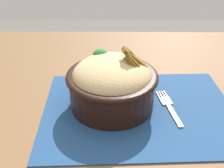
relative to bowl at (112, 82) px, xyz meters
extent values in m
cube|color=brown|center=(0.03, -0.01, -0.07)|extent=(1.28, 0.89, 0.02)
cube|color=navy|center=(0.06, -0.02, -0.06)|extent=(0.41, 0.30, 0.00)
cylinder|color=black|center=(0.00, 0.00, -0.02)|extent=(0.17, 0.17, 0.07)
torus|color=black|center=(0.00, 0.00, 0.01)|extent=(0.18, 0.18, 0.01)
ellipsoid|color=tan|center=(0.00, 0.00, 0.02)|extent=(0.22, 0.22, 0.07)
sphere|color=#236825|center=(0.00, 0.02, 0.04)|extent=(0.03, 0.03, 0.03)
sphere|color=#236825|center=(-0.02, 0.04, 0.04)|extent=(0.03, 0.03, 0.03)
cylinder|color=orange|center=(0.02, -0.03, 0.03)|extent=(0.01, 0.03, 0.01)
cylinder|color=orange|center=(-0.02, 0.04, 0.03)|extent=(0.03, 0.02, 0.01)
cylinder|color=orange|center=(-0.02, 0.01, 0.03)|extent=(0.03, 0.02, 0.01)
cube|color=brown|center=(0.04, -0.01, 0.04)|extent=(0.04, 0.03, 0.04)
cube|color=brown|center=(0.05, 0.00, 0.05)|extent=(0.04, 0.02, 0.04)
cube|color=brown|center=(0.04, 0.01, 0.05)|extent=(0.06, 0.03, 0.05)
cube|color=brown|center=(0.04, 0.02, 0.04)|extent=(0.04, 0.03, 0.04)
cube|color=#B5B5B5|center=(0.13, -0.05, -0.05)|extent=(0.02, 0.06, 0.00)
cube|color=#B5B5B5|center=(0.12, -0.01, -0.05)|extent=(0.01, 0.01, 0.00)
cube|color=#B5B5B5|center=(0.12, 0.01, -0.05)|extent=(0.03, 0.03, 0.00)
cube|color=#B5B5B5|center=(0.12, 0.03, -0.05)|extent=(0.01, 0.02, 0.00)
cube|color=#B5B5B5|center=(0.11, 0.03, -0.05)|extent=(0.01, 0.02, 0.00)
cube|color=#B5B5B5|center=(0.11, 0.03, -0.05)|extent=(0.01, 0.02, 0.00)
cube|color=#B5B5B5|center=(0.10, 0.03, -0.05)|extent=(0.01, 0.02, 0.00)
camera|label=1|loc=(0.00, -0.45, 0.27)|focal=41.67mm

